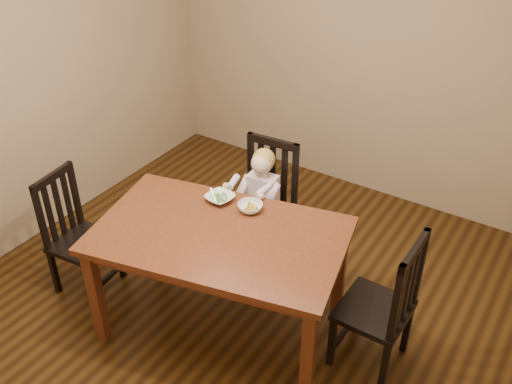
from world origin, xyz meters
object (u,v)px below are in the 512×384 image
Objects in this scene: chair_left at (77,235)px; dining_table at (220,244)px; chair_child at (265,206)px; toddler at (261,196)px; bowl_veg at (250,207)px; chair_right at (383,307)px; bowl_peas at (220,198)px.

dining_table is at bearing 94.47° from chair_left.
dining_table is 1.73× the size of chair_child.
bowl_veg is (0.18, -0.43, 0.21)m from toddler.
bowl_peas is (-1.27, 0.03, 0.34)m from chair_right.
chair_right is 1.09m from bowl_veg.
chair_left is 2.28m from chair_right.
chair_child reaches higher than chair_left.
chair_child is 1.01× the size of chair_right.
bowl_peas is 1.10× the size of bowl_veg.
toddler is at bearing 112.60° from bowl_veg.
toddler is at bearing 81.42° from bowl_peas.
chair_right reaches higher than bowl_veg.
dining_table is 0.84m from chair_child.
chair_child is 1.08× the size of chair_left.
bowl_veg is (-1.03, 0.05, 0.35)m from chair_right.
bowl_veg reaches higher than dining_table.
chair_left is at bearing -155.17° from bowl_veg.
chair_right reaches higher than dining_table.
toddler is (1.01, 0.98, 0.17)m from chair_left.
bowl_veg reaches higher than bowl_peas.
bowl_veg is at bearing 106.15° from chair_child.
chair_left reaches higher than bowl_veg.
dining_table is 1.12m from chair_right.
chair_left is 5.06× the size of bowl_peas.
toddler is (-0.15, 0.75, -0.09)m from dining_table.
chair_child is at bearing -90.00° from toddler.
chair_child reaches higher than toddler.
bowl_peas is 0.25m from bowl_veg.
chair_child reaches higher than chair_right.
chair_child is 0.14m from toddler.
dining_table is 0.77m from toddler.
chair_left reaches higher than dining_table.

